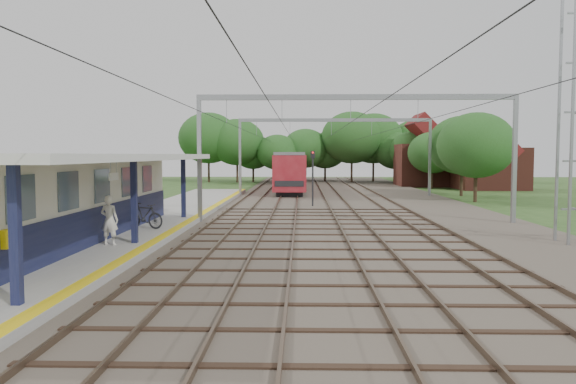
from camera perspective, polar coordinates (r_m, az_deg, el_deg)
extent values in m
plane|color=#2D4C1E|center=(15.90, -0.74, -9.88)|extent=(160.00, 160.00, 0.00)
cube|color=#473D33|center=(45.71, 5.71, -0.87)|extent=(18.00, 90.00, 0.10)
cube|color=gray|center=(30.74, -13.85, -3.00)|extent=(5.00, 52.00, 0.35)
cube|color=yellow|center=(30.20, -9.73, -2.72)|extent=(0.45, 52.00, 0.01)
cube|color=beige|center=(24.42, -21.44, -0.47)|extent=(3.20, 18.00, 3.40)
cube|color=#12163A|center=(23.93, -17.80, -2.88)|extent=(0.06, 18.00, 1.40)
cube|color=slate|center=(23.80, -17.85, 0.71)|extent=(0.05, 16.00, 1.30)
cube|color=yellow|center=(16.54, -26.68, -4.28)|extent=(0.18, 0.38, 0.50)
cube|color=#12163A|center=(14.14, -25.96, -3.94)|extent=(0.22, 0.22, 3.20)
cube|color=#12163A|center=(22.47, -15.36, -0.95)|extent=(0.22, 0.22, 3.20)
cube|color=#12163A|center=(31.17, -10.58, 0.41)|extent=(0.22, 0.22, 3.20)
cube|color=silver|center=(23.02, -19.97, 3.35)|extent=(6.40, 20.00, 0.24)
cube|color=white|center=(20.53, -17.29, 1.51)|extent=(0.06, 0.85, 0.26)
cube|color=brown|center=(45.83, -4.59, -0.69)|extent=(0.07, 88.00, 0.15)
cube|color=brown|center=(45.70, -2.80, -0.70)|extent=(0.07, 88.00, 0.15)
cube|color=brown|center=(45.61, -0.84, -0.70)|extent=(0.07, 88.00, 0.15)
cube|color=brown|center=(45.58, 0.97, -0.70)|extent=(0.07, 88.00, 0.15)
cube|color=brown|center=(45.61, 3.81, -0.71)|extent=(0.07, 88.00, 0.15)
cube|color=brown|center=(45.70, 5.61, -0.71)|extent=(0.07, 88.00, 0.15)
cube|color=brown|center=(45.91, 8.31, -0.71)|extent=(0.07, 88.00, 0.15)
cube|color=brown|center=(46.10, 10.08, -0.71)|extent=(0.07, 88.00, 0.15)
cube|color=gray|center=(30.94, -8.98, 3.28)|extent=(0.22, 0.22, 7.00)
cube|color=gray|center=(32.50, 22.02, 3.07)|extent=(0.22, 0.22, 7.00)
cube|color=gray|center=(30.73, 6.96, 9.55)|extent=(17.00, 0.20, 0.30)
cube|color=gray|center=(50.74, -4.90, 3.50)|extent=(0.22, 0.22, 7.00)
cube|color=gray|center=(51.71, 14.21, 3.40)|extent=(0.22, 0.22, 7.00)
cube|color=gray|center=(50.61, 4.77, 7.30)|extent=(17.00, 0.20, 0.30)
cylinder|color=black|center=(45.65, -3.72, 5.99)|extent=(0.02, 88.00, 0.02)
cylinder|color=black|center=(45.48, 0.06, 6.00)|extent=(0.02, 88.00, 0.02)
cylinder|color=black|center=(45.54, 4.75, 5.99)|extent=(0.02, 88.00, 0.02)
cylinder|color=black|center=(45.89, 9.27, 5.93)|extent=(0.02, 88.00, 0.02)
cube|color=gray|center=(25.36, 26.98, 8.46)|extent=(0.10, 0.10, 12.00)
cube|color=gray|center=(26.45, 25.85, 8.29)|extent=(0.10, 0.10, 12.00)
cylinder|color=#382619|center=(77.20, -6.45, 2.06)|extent=(0.28, 0.28, 2.88)
ellipsoid|color=#24491A|center=(77.17, -6.47, 4.68)|extent=(6.72, 6.72, 5.76)
cylinder|color=#382619|center=(78.61, -1.91, 1.99)|extent=(0.28, 0.28, 2.52)
ellipsoid|color=#24491A|center=(78.57, -1.92, 4.23)|extent=(5.88, 5.88, 5.04)
cylinder|color=#382619|center=(75.48, 2.51, 2.18)|extent=(0.28, 0.28, 3.24)
ellipsoid|color=#24491A|center=(75.47, 2.52, 5.19)|extent=(7.56, 7.56, 6.48)
cylinder|color=#382619|center=(77.82, 6.91, 2.01)|extent=(0.28, 0.28, 2.70)
ellipsoid|color=#24491A|center=(77.79, 6.93, 4.44)|extent=(6.30, 6.30, 5.40)
cylinder|color=#382619|center=(55.27, 16.02, 1.07)|extent=(0.28, 0.28, 2.52)
ellipsoid|color=#24491A|center=(55.22, 16.08, 4.26)|extent=(5.88, 5.88, 5.04)
cylinder|color=#382619|center=(70.95, 13.16, 1.84)|extent=(0.28, 0.28, 2.88)
ellipsoid|color=#24491A|center=(70.92, 13.21, 4.68)|extent=(6.72, 6.72, 5.76)
cube|color=brown|center=(64.75, 19.83, 2.25)|extent=(7.00, 6.00, 4.50)
cube|color=maroon|center=(64.76, 19.89, 5.03)|extent=(4.99, 6.12, 4.99)
cube|color=brown|center=(69.18, 14.32, 2.65)|extent=(8.00, 6.00, 5.00)
cube|color=maroon|center=(69.21, 14.37, 5.46)|extent=(5.52, 6.12, 5.52)
imported|color=silver|center=(22.28, -17.69, -2.73)|extent=(0.75, 0.55, 1.89)
imported|color=black|center=(26.78, -14.39, -2.35)|extent=(2.05, 1.20, 1.19)
cube|color=black|center=(56.77, 0.34, 0.34)|extent=(2.33, 16.66, 0.44)
cube|color=maroon|center=(56.69, 0.34, 2.17)|extent=(2.92, 18.11, 3.17)
cube|color=black|center=(56.68, 0.34, 2.50)|extent=(2.96, 16.66, 0.91)
cube|color=slate|center=(56.67, 0.34, 3.89)|extent=(2.68, 18.11, 0.28)
cube|color=black|center=(75.46, 0.61, 1.20)|extent=(2.33, 16.66, 0.44)
cube|color=maroon|center=(75.39, 0.61, 2.58)|extent=(2.92, 18.11, 3.17)
cube|color=black|center=(75.39, 0.61, 2.83)|extent=(2.96, 16.66, 0.91)
cube|color=slate|center=(75.38, 0.61, 3.87)|extent=(2.68, 18.11, 0.28)
cylinder|color=black|center=(39.97, 2.53, 1.04)|extent=(0.16, 0.16, 3.66)
cube|color=black|center=(39.92, 2.54, 3.81)|extent=(0.32, 0.25, 0.50)
sphere|color=red|center=(39.82, 2.54, 4.03)|extent=(0.13, 0.13, 0.13)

